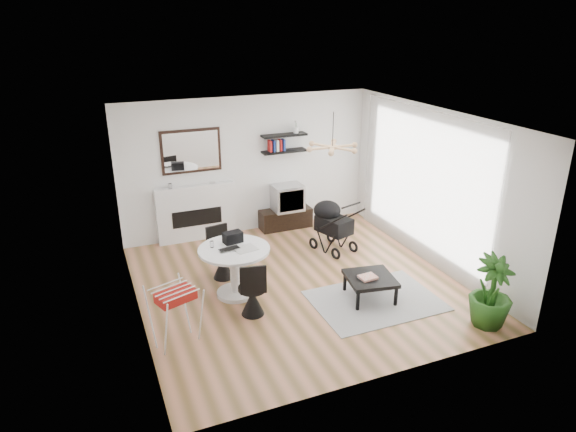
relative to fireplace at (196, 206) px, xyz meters
name	(u,v)px	position (x,y,z in m)	size (l,w,h in m)	color
floor	(298,284)	(1.10, -2.42, -0.69)	(5.00, 5.00, 0.00)	brown
ceiling	(300,119)	(1.10, -2.42, 2.01)	(5.00, 5.00, 0.00)	white
wall_back	(248,166)	(1.10, 0.08, 0.66)	(5.00, 5.00, 0.00)	white
wall_left	(131,231)	(-1.40, -2.42, 0.66)	(5.00, 5.00, 0.00)	white
wall_right	(433,187)	(3.60, -2.42, 0.66)	(5.00, 5.00, 0.00)	white
sheer_curtain	(421,185)	(3.50, -2.22, 0.66)	(0.04, 3.60, 2.60)	white
fireplace	(196,206)	(0.00, 0.00, 0.00)	(1.50, 0.17, 2.16)	white
shelf_lower	(284,151)	(1.81, -0.05, 0.91)	(0.90, 0.25, 0.04)	black
shelf_upper	(284,135)	(1.81, -0.05, 1.23)	(0.90, 0.25, 0.04)	black
pendant_lamp	(332,147)	(1.80, -2.12, 1.46)	(0.90, 0.90, 0.10)	tan
tv_console	(286,218)	(1.81, -0.12, -0.49)	(1.07, 0.37, 0.40)	black
crt_tv	(287,197)	(1.84, -0.12, -0.02)	(0.60, 0.53, 0.53)	#B7B7B9
dining_table	(235,264)	(0.06, -2.36, -0.16)	(1.09, 1.09, 0.80)	white
laptop	(231,250)	(-0.02, -2.43, 0.13)	(0.32, 0.20, 0.02)	black
black_bag	(233,237)	(0.11, -2.14, 0.20)	(0.29, 0.17, 0.17)	black
newspaper	(245,249)	(0.21, -2.45, 0.12)	(0.33, 0.27, 0.01)	silver
drinking_glass	(212,244)	(-0.24, -2.19, 0.16)	(0.06, 0.06, 0.10)	white
chair_far	(222,262)	(0.03, -1.71, -0.41)	(0.43, 0.45, 0.88)	black
chair_near	(253,298)	(0.12, -3.00, -0.41)	(0.43, 0.45, 0.87)	black
drying_rack	(176,315)	(-1.03, -3.30, -0.25)	(0.70, 0.68, 0.84)	white
stroller	(332,227)	(2.21, -1.40, -0.24)	(0.74, 0.93, 1.03)	black
rug	(375,301)	(1.98, -3.36, -0.68)	(1.90, 1.37, 0.01)	#9A9A9A
coffee_table	(370,279)	(1.94, -3.25, -0.35)	(0.81, 0.81, 0.36)	black
magazines	(368,277)	(1.87, -3.28, -0.29)	(0.26, 0.20, 0.04)	#DD5337
potted_plant	(491,292)	(3.10, -4.51, -0.16)	(0.59, 0.59, 1.04)	#215117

